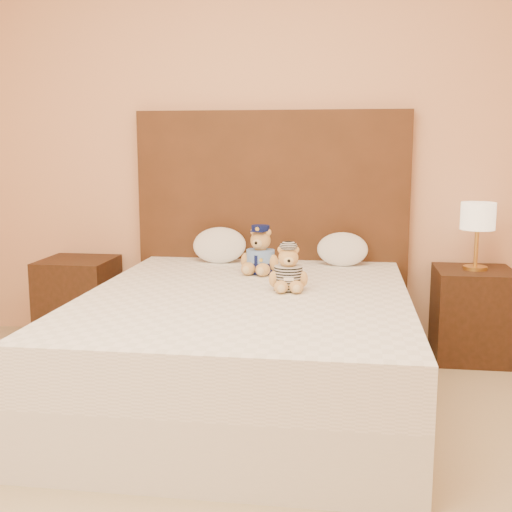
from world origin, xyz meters
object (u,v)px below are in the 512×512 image
at_px(bed, 247,345).
at_px(pillow_right, 342,248).
at_px(nightstand_right, 472,314).
at_px(pillow_left, 219,243).
at_px(lamp, 478,220).
at_px(teddy_prisoner, 288,268).
at_px(nightstand_left, 79,300).
at_px(teddy_police, 260,250).

bearing_deg(bed, pillow_right, 60.83).
bearing_deg(nightstand_right, pillow_right, 177.82).
xyz_separation_m(nightstand_right, pillow_left, (-1.56, 0.03, 0.39)).
xyz_separation_m(lamp, teddy_prisoner, (-1.05, -0.72, -0.18)).
height_order(nightstand_left, teddy_prisoner, teddy_prisoner).
bearing_deg(teddy_prisoner, teddy_police, 107.81).
relative_size(bed, pillow_left, 5.89).
distance_m(nightstand_right, pillow_right, 0.88).
distance_m(teddy_prisoner, pillow_left, 0.91).
distance_m(nightstand_left, lamp, 2.56).
relative_size(lamp, teddy_prisoner, 1.71).
bearing_deg(nightstand_left, bed, -32.62).
xyz_separation_m(bed, teddy_prisoner, (0.20, 0.08, 0.39)).
xyz_separation_m(teddy_prisoner, pillow_left, (-0.51, 0.75, 0.00)).
distance_m(bed, nightstand_right, 1.48).
xyz_separation_m(teddy_police, teddy_prisoner, (0.20, -0.42, -0.02)).
height_order(nightstand_left, nightstand_right, same).
relative_size(bed, pillow_right, 6.43).
height_order(lamp, pillow_left, lamp).
bearing_deg(teddy_prisoner, lamp, 27.10).
height_order(bed, pillow_left, pillow_left).
bearing_deg(teddy_police, lamp, 26.51).
height_order(bed, teddy_police, teddy_police).
bearing_deg(nightstand_right, teddy_police, -166.57).
relative_size(teddy_prisoner, pillow_right, 0.75).
xyz_separation_m(lamp, pillow_left, (-1.56, 0.03, -0.18)).
relative_size(nightstand_right, pillow_left, 1.62).
xyz_separation_m(bed, nightstand_right, (1.25, 0.80, -0.00)).
distance_m(nightstand_left, pillow_right, 1.76).
relative_size(nightstand_right, lamp, 1.38).
bearing_deg(nightstand_left, nightstand_right, 0.00).
relative_size(lamp, pillow_left, 1.18).
xyz_separation_m(teddy_prisoner, pillow_right, (0.26, 0.75, -0.01)).
xyz_separation_m(bed, nightstand_left, (-1.25, 0.80, -0.00)).
relative_size(lamp, teddy_police, 1.45).
bearing_deg(teddy_police, pillow_right, 48.36).
distance_m(teddy_police, pillow_left, 0.45).
bearing_deg(lamp, teddy_police, -166.57).
bearing_deg(teddy_police, nightstand_left, 179.63).
distance_m(teddy_police, teddy_prisoner, 0.47).
bearing_deg(pillow_right, bed, -119.17).
distance_m(nightstand_left, teddy_prisoner, 1.67).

